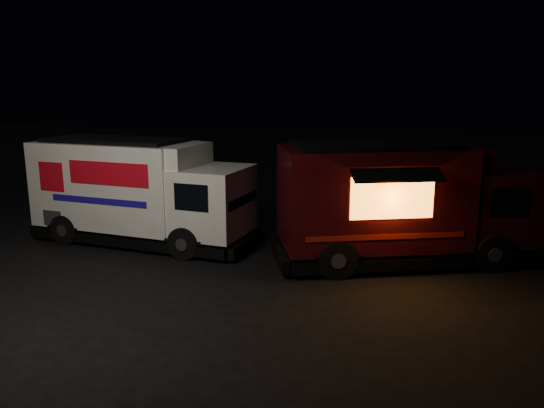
{
  "coord_description": "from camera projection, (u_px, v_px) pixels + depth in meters",
  "views": [
    {
      "loc": [
        3.23,
        -10.86,
        4.21
      ],
      "look_at": [
        0.51,
        2.0,
        1.27
      ],
      "focal_mm": 35.0,
      "sensor_mm": 36.0,
      "label": 1
    }
  ],
  "objects": [
    {
      "name": "white_truck",
      "position": [
        143.0,
        191.0,
        14.33
      ],
      "size": [
        6.49,
        3.04,
        2.83
      ],
      "primitive_type": null,
      "rotation": [
        0.0,
        0.0,
        -0.15
      ],
      "color": "white",
      "rests_on": "ground"
    },
    {
      "name": "red_truck",
      "position": [
        404.0,
        203.0,
        12.76
      ],
      "size": [
        6.67,
        4.23,
        2.91
      ],
      "primitive_type": null,
      "rotation": [
        0.0,
        0.0,
        0.33
      ],
      "color": "#390A0C",
      "rests_on": "ground"
    },
    {
      "name": "ground",
      "position": [
        231.0,
        277.0,
        11.94
      ],
      "size": [
        80.0,
        80.0,
        0.0
      ],
      "primitive_type": "plane",
      "color": "black",
      "rests_on": "ground"
    }
  ]
}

